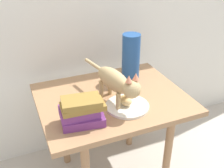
% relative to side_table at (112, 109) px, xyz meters
% --- Properties ---
extents(side_table, '(0.81, 0.65, 0.62)m').
position_rel_side_table_xyz_m(side_table, '(0.00, 0.00, 0.00)').
color(side_table, '#9E724C').
rests_on(side_table, ground).
extents(plate, '(0.23, 0.23, 0.01)m').
position_rel_side_table_xyz_m(plate, '(0.03, -0.13, 0.09)').
color(plate, silver).
rests_on(plate, side_table).
extents(bread_roll, '(0.07, 0.08, 0.05)m').
position_rel_side_table_xyz_m(bread_roll, '(0.03, -0.12, 0.12)').
color(bread_roll, '#E0BC7A').
rests_on(bread_roll, plate).
extents(cat, '(0.15, 0.47, 0.23)m').
position_rel_side_table_xyz_m(cat, '(-0.01, -0.08, 0.22)').
color(cat, tan).
rests_on(cat, side_table).
extents(book_stack, '(0.22, 0.15, 0.14)m').
position_rel_side_table_xyz_m(book_stack, '(-0.23, -0.17, 0.15)').
color(book_stack, '#72337A').
rests_on(book_stack, side_table).
extents(green_vase, '(0.11, 0.11, 0.29)m').
position_rel_side_table_xyz_m(green_vase, '(0.19, 0.15, 0.23)').
color(green_vase, navy).
rests_on(green_vase, side_table).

